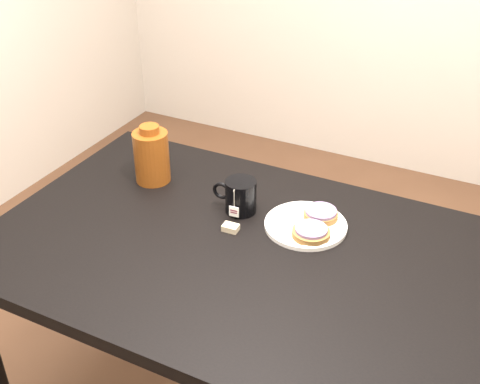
# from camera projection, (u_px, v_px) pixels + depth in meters

# --- Properties ---
(table) EXTENTS (1.40, 0.90, 0.75)m
(table) POSITION_uv_depth(u_px,v_px,m) (241.00, 270.00, 1.69)
(table) COLOR black
(table) RESTS_ON ground_plane
(plate) EXTENTS (0.24, 0.24, 0.02)m
(plate) POSITION_uv_depth(u_px,v_px,m) (306.00, 225.00, 1.72)
(plate) COLOR white
(plate) RESTS_ON table
(bagel_back) EXTENTS (0.14, 0.14, 0.03)m
(bagel_back) POSITION_uv_depth(u_px,v_px,m) (321.00, 214.00, 1.73)
(bagel_back) COLOR brown
(bagel_back) RESTS_ON plate
(bagel_front) EXTENTS (0.13, 0.13, 0.03)m
(bagel_front) POSITION_uv_depth(u_px,v_px,m) (311.00, 232.00, 1.66)
(bagel_front) COLOR brown
(bagel_front) RESTS_ON plate
(mug) EXTENTS (0.14, 0.10, 0.10)m
(mug) POSITION_uv_depth(u_px,v_px,m) (240.00, 196.00, 1.77)
(mug) COLOR black
(mug) RESTS_ON table
(teabag_pouch) EXTENTS (0.05, 0.03, 0.02)m
(teabag_pouch) POSITION_uv_depth(u_px,v_px,m) (231.00, 228.00, 1.70)
(teabag_pouch) COLOR #C6B793
(teabag_pouch) RESTS_ON table
(bagel_package) EXTENTS (0.14, 0.14, 0.19)m
(bagel_package) POSITION_uv_depth(u_px,v_px,m) (152.00, 156.00, 1.90)
(bagel_package) COLOR #56250B
(bagel_package) RESTS_ON table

